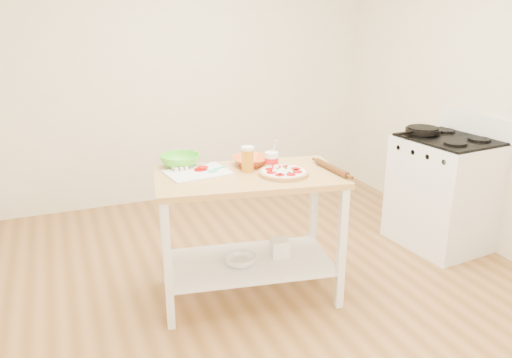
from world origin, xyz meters
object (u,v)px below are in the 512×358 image
object	(u,v)px
gas_stove	(443,192)
shelf_bin	(280,248)
orange_bowl	(251,161)
green_bowl	(180,161)
rolling_pin	(332,168)
beer_pint	(248,159)
spatula	(216,169)
pizza	(283,172)
knife	(188,167)
prep_island	(249,209)
cutting_board	(197,172)
yogurt_tub	(271,160)
skillet	(422,130)
shelf_glass_bowl	(240,260)

from	to	relation	value
gas_stove	shelf_bin	world-z (taller)	gas_stove
orange_bowl	green_bowl	xyz separation A→B (m)	(-0.46, 0.15, 0.01)
rolling_pin	beer_pint	bearing A→B (deg)	158.27
spatula	rolling_pin	distance (m)	0.77
pizza	knife	world-z (taller)	pizza
prep_island	cutting_board	bearing A→B (deg)	154.22
yogurt_tub	shelf_bin	size ratio (longest dim) A/B	1.65
spatula	shelf_bin	distance (m)	0.74
orange_bowl	knife	bearing A→B (deg)	172.27
prep_island	green_bowl	size ratio (longest dim) A/B	4.88
pizza	yogurt_tub	size ratio (longest dim) A/B	1.63
skillet	cutting_board	size ratio (longest dim) A/B	1.03
prep_island	knife	distance (m)	0.50
skillet	rolling_pin	distance (m)	1.26
orange_bowl	beer_pint	size ratio (longest dim) A/B	1.45
cutting_board	shelf_bin	world-z (taller)	cutting_board
knife	shelf_bin	world-z (taller)	knife
knife	shelf_glass_bowl	size ratio (longest dim) A/B	1.18
orange_bowl	yogurt_tub	world-z (taller)	yogurt_tub
prep_island	spatula	world-z (taller)	spatula
knife	beer_pint	distance (m)	0.41
skillet	cutting_board	distance (m)	2.02
gas_stove	cutting_board	xyz separation A→B (m)	(-2.14, -0.01, 0.43)
orange_bowl	rolling_pin	bearing A→B (deg)	-36.17
prep_island	shelf_glass_bowl	world-z (taller)	prep_island
green_bowl	shelf_glass_bowl	xyz separation A→B (m)	(0.30, -0.36, -0.65)
orange_bowl	green_bowl	size ratio (longest dim) A/B	0.92
pizza	orange_bowl	distance (m)	0.30
gas_stove	knife	distance (m)	2.22
pizza	knife	xyz separation A→B (m)	(-0.55, 0.34, 0.00)
cutting_board	beer_pint	size ratio (longest dim) A/B	2.56
gas_stove	skillet	xyz separation A→B (m)	(-0.13, 0.18, 0.50)
spatula	shelf_bin	xyz separation A→B (m)	(0.41, -0.13, -0.59)
yogurt_tub	rolling_pin	size ratio (longest dim) A/B	0.56
gas_stove	pizza	world-z (taller)	gas_stove
pizza	beer_pint	bearing A→B (deg)	140.98
prep_island	pizza	distance (m)	0.35
knife	green_bowl	bearing A→B (deg)	89.80
knife	green_bowl	size ratio (longest dim) A/B	0.97
gas_stove	yogurt_tub	xyz separation A→B (m)	(-1.63, -0.10, 0.48)
skillet	prep_island	bearing A→B (deg)	-177.78
yogurt_tub	green_bowl	bearing A→B (deg)	154.25
shelf_glass_bowl	shelf_bin	size ratio (longest dim) A/B	1.80
cutting_board	orange_bowl	size ratio (longest dim) A/B	1.76
cutting_board	beer_pint	world-z (taller)	beer_pint
orange_bowl	rolling_pin	distance (m)	0.56
shelf_bin	skillet	bearing A→B (deg)	13.30
gas_stove	pizza	bearing A→B (deg)	-176.70
pizza	cutting_board	distance (m)	0.57
prep_island	gas_stove	size ratio (longest dim) A/B	1.18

